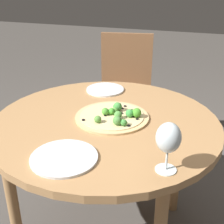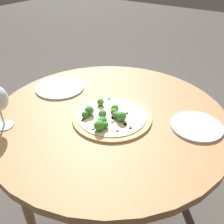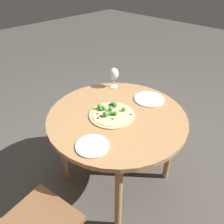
# 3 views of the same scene
# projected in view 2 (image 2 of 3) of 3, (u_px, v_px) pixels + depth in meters

# --- Properties ---
(ground_plane) EXTENTS (12.00, 12.00, 0.00)m
(ground_plane) POSITION_uv_depth(u_px,v_px,m) (110.00, 212.00, 1.50)
(ground_plane) COLOR #4C4742
(dining_table) EXTENTS (1.04, 1.04, 0.72)m
(dining_table) POSITION_uv_depth(u_px,v_px,m) (109.00, 126.00, 1.15)
(dining_table) COLOR #A87A4C
(dining_table) RESTS_ON ground_plane
(pizza) EXTENTS (0.34, 0.34, 0.06)m
(pizza) POSITION_uv_depth(u_px,v_px,m) (110.00, 116.00, 1.06)
(pizza) COLOR tan
(pizza) RESTS_ON dining_table
(plate_near) EXTENTS (0.25, 0.25, 0.01)m
(plate_near) POSITION_uv_depth(u_px,v_px,m) (60.00, 87.00, 1.30)
(plate_near) COLOR silver
(plate_near) RESTS_ON dining_table
(plate_far) EXTENTS (0.21, 0.21, 0.01)m
(plate_far) POSITION_uv_depth(u_px,v_px,m) (196.00, 126.00, 1.02)
(plate_far) COLOR silver
(plate_far) RESTS_ON dining_table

